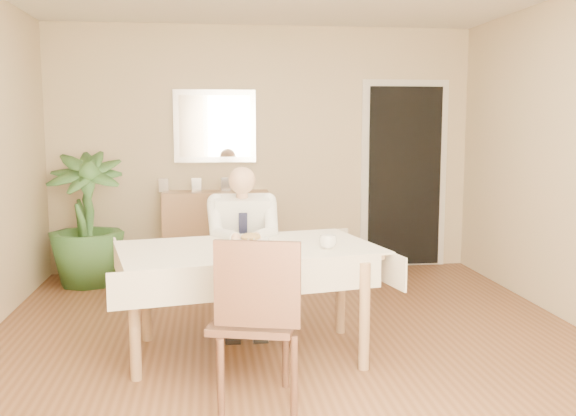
{
  "coord_description": "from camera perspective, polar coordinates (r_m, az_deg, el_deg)",
  "views": [
    {
      "loc": [
        -0.58,
        -4.36,
        1.57
      ],
      "look_at": [
        0.0,
        0.35,
        0.95
      ],
      "focal_mm": 40.0,
      "sensor_mm": 36.0,
      "label": 1
    }
  ],
  "objects": [
    {
      "name": "chair_far",
      "position": [
        5.25,
        -4.15,
        -3.85
      ],
      "size": [
        0.49,
        0.49,
        0.96
      ],
      "rotation": [
        0.0,
        0.0,
        -0.08
      ],
      "color": "#3D2215",
      "rests_on": "ground"
    },
    {
      "name": "food",
      "position": [
        4.53,
        -3.34,
        -2.57
      ],
      "size": [
        0.14,
        0.14,
        0.06
      ],
      "primitive_type": "ellipsoid",
      "color": "olive",
      "rests_on": "dining_table"
    },
    {
      "name": "plate",
      "position": [
        4.54,
        -3.34,
        -2.85
      ],
      "size": [
        0.26,
        0.26,
        0.02
      ],
      "primitive_type": "cylinder",
      "color": "white",
      "rests_on": "dining_table"
    },
    {
      "name": "fork",
      "position": [
        4.47,
        -3.8,
        -2.78
      ],
      "size": [
        0.01,
        0.13,
        0.01
      ],
      "primitive_type": "cylinder",
      "rotation": [
        1.57,
        0.0,
        0.0
      ],
      "color": "silver",
      "rests_on": "dining_table"
    },
    {
      "name": "chair_near",
      "position": [
        3.54,
        -2.88,
        -9.3
      ],
      "size": [
        0.56,
        0.57,
        0.97
      ],
      "rotation": [
        0.0,
        0.0,
        -0.26
      ],
      "color": "#3D2215",
      "rests_on": "ground"
    },
    {
      "name": "photo_frame_right",
      "position": [
        6.77,
        -5.53,
        2.12
      ],
      "size": [
        0.1,
        0.02,
        0.14
      ],
      "primitive_type": "cube",
      "color": "silver",
      "rests_on": "sideboard"
    },
    {
      "name": "knife",
      "position": [
        4.48,
        -2.78,
        -2.76
      ],
      "size": [
        0.01,
        0.13,
        0.01
      ],
      "primitive_type": "cylinder",
      "rotation": [
        1.57,
        0.0,
        0.0
      ],
      "color": "silver",
      "rests_on": "dining_table"
    },
    {
      "name": "dining_table",
      "position": [
        4.36,
        -3.57,
        -4.53
      ],
      "size": [
        1.92,
        1.36,
        0.75
      ],
      "rotation": [
        0.0,
        0.0,
        0.2
      ],
      "color": "olive",
      "rests_on": "ground"
    },
    {
      "name": "room",
      "position": [
        4.41,
        0.56,
        3.93
      ],
      "size": [
        5.0,
        5.02,
        2.6
      ],
      "color": "brown",
      "rests_on": "ground"
    },
    {
      "name": "coffee_mug",
      "position": [
        4.26,
        3.57,
        -3.02
      ],
      "size": [
        0.13,
        0.13,
        0.09
      ],
      "primitive_type": "imported",
      "rotation": [
        0.0,
        0.0,
        -0.23
      ],
      "color": "white",
      "rests_on": "dining_table"
    },
    {
      "name": "doorway",
      "position": [
        7.17,
        10.29,
        2.77
      ],
      "size": [
        0.96,
        0.07,
        2.1
      ],
      "color": "white",
      "rests_on": "ground"
    },
    {
      "name": "window",
      "position": [
        1.98,
        10.07,
        3.81
      ],
      "size": [
        1.34,
        0.04,
        1.44
      ],
      "color": "white",
      "rests_on": "room"
    },
    {
      "name": "photo_frame_left",
      "position": [
        6.74,
        -11.0,
        2.0
      ],
      "size": [
        0.1,
        0.02,
        0.14
      ],
      "primitive_type": "cube",
      "color": "silver",
      "rests_on": "sideboard"
    },
    {
      "name": "mirror",
      "position": [
        6.83,
        -6.53,
        7.24
      ],
      "size": [
        0.86,
        0.04,
        0.76
      ],
      "color": "silver",
      "rests_on": "room"
    },
    {
      "name": "potted_palm",
      "position": [
        6.55,
        -17.53,
        -0.95
      ],
      "size": [
        0.78,
        0.78,
        1.31
      ],
      "primitive_type": "imported",
      "rotation": [
        0.0,
        0.0,
        0.07
      ],
      "color": "#2F5827",
      "rests_on": "ground"
    },
    {
      "name": "photo_frame_center",
      "position": [
        6.76,
        -8.14,
        2.08
      ],
      "size": [
        0.1,
        0.02,
        0.14
      ],
      "primitive_type": "cube",
      "color": "silver",
      "rests_on": "sideboard"
    },
    {
      "name": "sideboard",
      "position": [
        6.78,
        -6.38,
        -2.21
      ],
      "size": [
        1.1,
        0.39,
        0.88
      ],
      "primitive_type": "cube",
      "rotation": [
        0.0,
        0.0,
        -0.02
      ],
      "color": "olive",
      "rests_on": "ground"
    },
    {
      "name": "seated_man",
      "position": [
        4.93,
        -4.0,
        -2.84
      ],
      "size": [
        0.48,
        0.72,
        1.24
      ],
      "color": "white",
      "rests_on": "ground"
    }
  ]
}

